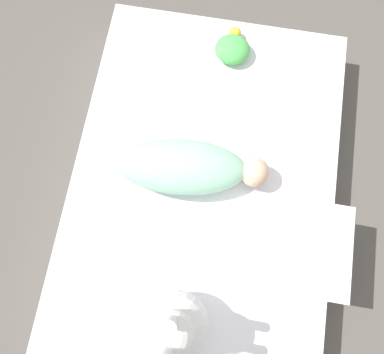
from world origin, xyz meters
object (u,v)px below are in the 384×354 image
Objects in this scene: swaddled_baby at (187,167)px; bunny_plush at (173,327)px; pillow at (298,247)px; turtle_plush at (233,48)px.

bunny_plush is at bearing -90.79° from swaddled_baby.
bunny_plush reaches higher than swaddled_baby.
pillow reaches higher than turtle_plush.
pillow is 0.48m from bunny_plush.
swaddled_baby is at bearing 170.03° from turtle_plush.
bunny_plush is 2.48× the size of turtle_plush.
bunny_plush reaches higher than pillow.
pillow is 1.93× the size of turtle_plush.
pillow is (-0.21, -0.41, -0.02)m from swaddled_baby.
bunny_plush is at bearing 129.68° from pillow.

